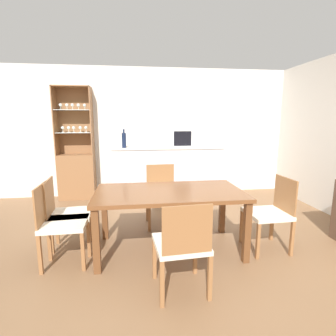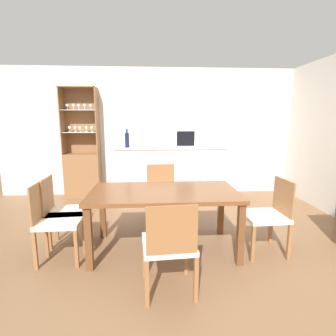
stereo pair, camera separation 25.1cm
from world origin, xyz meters
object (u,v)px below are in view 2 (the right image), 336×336
(dining_chair_head_far, at_px, (161,194))
(microwave, at_px, (188,138))
(dining_chair_side_left_far, at_px, (64,211))
(dining_table, at_px, (164,198))
(dining_chair_side_right_near, at_px, (268,215))
(wine_bottle, at_px, (127,140))
(dining_chair_head_near, at_px, (169,245))
(dining_chair_side_left_near, at_px, (56,220))
(display_cabinet, at_px, (83,166))

(dining_chair_head_far, distance_m, microwave, 1.40)
(dining_chair_side_left_far, relative_size, dining_chair_head_far, 1.00)
(dining_chair_side_left_far, xyz_separation_m, microwave, (1.72, 1.72, 0.75))
(dining_table, height_order, dining_chair_side_right_near, dining_chair_side_right_near)
(microwave, distance_m, wine_bottle, 1.11)
(dining_chair_head_near, bearing_deg, dining_chair_head_far, 86.02)
(dining_chair_head_near, relative_size, dining_chair_side_left_near, 1.00)
(display_cabinet, distance_m, dining_chair_side_left_far, 2.22)
(microwave, bearing_deg, dining_chair_side_right_near, -71.78)
(dining_chair_side_left_far, bearing_deg, dining_chair_head_far, 114.75)
(display_cabinet, xyz_separation_m, dining_chair_head_near, (1.51, -3.12, -0.18))
(dining_chair_head_far, bearing_deg, display_cabinet, -46.68)
(display_cabinet, bearing_deg, dining_chair_side_right_near, -42.35)
(dining_chair_head_near, bearing_deg, dining_chair_side_right_near, 25.08)
(dining_table, xyz_separation_m, dining_chair_head_near, (0.00, -0.80, -0.19))
(dining_table, relative_size, dining_chair_side_left_far, 1.95)
(microwave, bearing_deg, dining_chair_head_far, -117.07)
(display_cabinet, height_order, dining_table, display_cabinet)
(dining_chair_head_near, bearing_deg, dining_chair_side_left_near, 146.89)
(dining_table, distance_m, dining_chair_side_right_near, 1.21)
(dining_table, relative_size, microwave, 3.44)
(display_cabinet, xyz_separation_m, dining_table, (1.51, -2.32, 0.01))
(dining_chair_side_right_near, xyz_separation_m, dining_chair_head_near, (-1.19, -0.66, 0.00))
(dining_chair_side_left_near, bearing_deg, dining_chair_side_left_far, 178.69)
(dining_chair_head_far, relative_size, wine_bottle, 2.73)
(dining_table, bearing_deg, dining_chair_side_right_near, -6.47)
(dining_chair_side_right_near, height_order, dining_chair_head_near, same)
(dining_chair_side_right_near, xyz_separation_m, dining_chair_head_far, (-1.19, 0.93, 0.00))
(dining_chair_head_near, bearing_deg, display_cabinet, 111.70)
(dining_table, height_order, microwave, microwave)
(dining_chair_side_left_far, height_order, microwave, microwave)
(display_cabinet, height_order, dining_chair_side_left_near, display_cabinet)
(dining_chair_side_right_near, relative_size, dining_chair_side_left_far, 1.00)
(microwave, bearing_deg, dining_chair_head_near, -101.38)
(dining_chair_head_far, bearing_deg, dining_table, 88.75)
(dining_chair_head_near, bearing_deg, dining_table, 86.10)
(display_cabinet, height_order, dining_chair_head_near, display_cabinet)
(dining_table, height_order, dining_chair_side_left_near, dining_chair_side_left_near)
(dining_chair_head_far, distance_m, wine_bottle, 1.27)
(dining_chair_side_left_near, relative_size, dining_chair_head_far, 1.00)
(dining_table, height_order, dining_chair_side_left_far, dining_chair_side_left_far)
(dining_chair_side_left_near, distance_m, dining_chair_side_left_far, 0.27)
(dining_chair_side_right_near, xyz_separation_m, wine_bottle, (-1.75, 1.81, 0.74))
(dining_chair_side_left_near, bearing_deg, dining_table, 95.32)
(dining_chair_side_left_far, bearing_deg, dining_table, 79.13)
(dining_chair_side_left_near, xyz_separation_m, microwave, (1.72, 1.99, 0.75))
(display_cabinet, bearing_deg, wine_bottle, -34.26)
(display_cabinet, bearing_deg, dining_table, -57.01)
(dining_chair_head_near, relative_size, dining_chair_side_left_far, 1.00)
(dining_chair_side_left_far, xyz_separation_m, dining_chair_head_far, (1.19, 0.66, 0.00))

